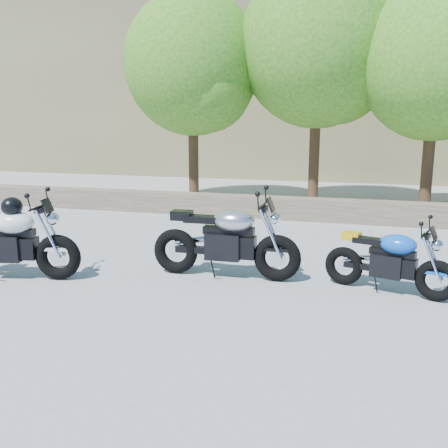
# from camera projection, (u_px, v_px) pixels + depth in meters

# --- Properties ---
(ground) EXTENTS (90.00, 90.00, 0.00)m
(ground) POSITION_uv_depth(u_px,v_px,m) (189.00, 292.00, 6.75)
(ground) COLOR gray
(ground) RESTS_ON ground
(stone_wall) EXTENTS (22.00, 0.55, 0.50)m
(stone_wall) POSITION_uv_depth(u_px,v_px,m) (269.00, 207.00, 11.87)
(stone_wall) COLOR brown
(stone_wall) RESTS_ON ground
(hillside) EXTENTS (80.00, 30.00, 15.00)m
(hillside) POSITION_uv_depth(u_px,v_px,m) (390.00, 34.00, 30.72)
(hillside) COLOR brown
(hillside) RESTS_ON ground
(tree_decid_left) EXTENTS (3.67, 3.67, 5.62)m
(tree_decid_left) POSITION_uv_depth(u_px,v_px,m) (195.00, 69.00, 13.38)
(tree_decid_left) COLOR #382314
(tree_decid_left) RESTS_ON ground
(tree_decid_mid) EXTENTS (4.08, 4.08, 6.24)m
(tree_decid_mid) POSITION_uv_depth(u_px,v_px,m) (322.00, 50.00, 12.77)
(tree_decid_mid) COLOR #382314
(tree_decid_mid) RESTS_ON ground
(tree_decid_right) EXTENTS (3.54, 3.54, 5.41)m
(tree_decid_right) POSITION_uv_depth(u_px,v_px,m) (441.00, 67.00, 11.55)
(tree_decid_right) COLOR #382314
(tree_decid_right) RESTS_ON ground
(silver_bike) EXTENTS (2.23, 0.71, 1.12)m
(silver_bike) POSITION_uv_depth(u_px,v_px,m) (226.00, 241.00, 7.29)
(silver_bike) COLOR black
(silver_bike) RESTS_ON ground
(white_bike) EXTENTS (2.17, 0.77, 1.21)m
(white_bike) POSITION_uv_depth(u_px,v_px,m) (6.00, 239.00, 7.22)
(white_bike) COLOR black
(white_bike) RESTS_ON ground
(blue_bike) EXTENTS (1.73, 0.72, 0.89)m
(blue_bike) POSITION_uv_depth(u_px,v_px,m) (390.00, 261.00, 6.64)
(blue_bike) COLOR black
(blue_bike) RESTS_ON ground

